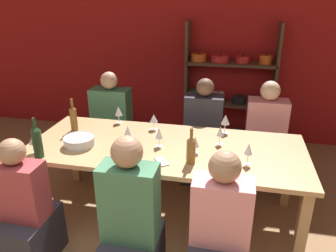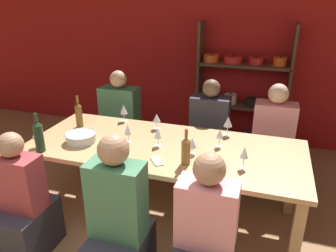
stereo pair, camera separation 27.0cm
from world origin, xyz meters
TOP-DOWN VIEW (x-y plane):
  - wall_back_red at (0.00, 3.83)m, footprint 8.80×0.06m
  - shelf_unit at (0.60, 3.63)m, footprint 1.22×0.30m
  - dining_table at (0.16, 1.76)m, footprint 2.46×1.01m
  - mixing_bowl at (-0.60, 1.60)m, footprint 0.28×0.28m
  - wine_bottle_green at (0.43, 1.49)m, footprint 0.07×0.07m
  - wine_bottle_dark at (-0.80, 1.91)m, footprint 0.07×0.07m
  - wine_bottle_amber at (-0.82, 1.33)m, footprint 0.08×0.08m
  - wine_glass_white_a at (0.66, 2.16)m, footprint 0.08×0.08m
  - wine_glass_white_b at (0.87, 1.57)m, footprint 0.06×0.06m
  - wine_glass_red_a at (-0.90, 1.39)m, footprint 0.08×0.08m
  - wine_glass_empty_a at (-0.44, 2.19)m, footprint 0.08×0.08m
  - wine_glass_white_c at (-0.18, 1.73)m, footprint 0.07×0.07m
  - wine_glass_red_b at (0.43, 1.68)m, footprint 0.08×0.08m
  - wine_glass_red_c at (0.63, 1.89)m, footprint 0.06×0.06m
  - wine_glass_white_d at (0.11, 1.74)m, footprint 0.07×0.07m
  - wine_glass_white_e at (-0.04, 2.10)m, footprint 0.08×0.08m
  - cell_phone at (0.20, 1.45)m, footprint 0.15×0.16m
  - person_near_a at (0.71, 0.97)m, footprint 0.39×0.49m
  - person_far_a at (0.41, 2.58)m, footprint 0.42×0.52m
  - person_near_b at (0.10, 0.91)m, footprint 0.38×0.48m
  - person_far_b at (-0.70, 2.64)m, footprint 0.45×0.57m
  - person_near_c at (-0.78, 0.97)m, footprint 0.38×0.47m
  - person_far_c at (1.09, 2.65)m, footprint 0.43×0.54m

SIDE VIEW (x-z plane):
  - person_near_c at x=-0.78m, z-range -0.15..0.93m
  - person_near_a at x=0.71m, z-range -0.15..0.99m
  - person_far_c at x=1.09m, z-range -0.16..1.01m
  - person_far_b at x=-0.70m, z-range -0.17..1.02m
  - person_far_a at x=0.41m, z-range -0.16..1.02m
  - person_near_b at x=0.10m, z-range -0.16..1.05m
  - dining_table at x=0.16m, z-range 0.30..1.05m
  - shelf_unit at x=0.60m, z-range -0.15..1.53m
  - cell_phone at x=0.20m, z-range 0.76..0.77m
  - mixing_bowl at x=-0.60m, z-range 0.76..0.84m
  - wine_glass_red_b at x=0.43m, z-range 0.78..0.93m
  - wine_glass_white_e at x=-0.04m, z-range 0.79..0.95m
  - wine_glass_red_c at x=0.63m, z-range 0.79..0.96m
  - wine_glass_white_c at x=-0.18m, z-range 0.79..0.96m
  - wine_bottle_green at x=0.43m, z-range 0.73..1.03m
  - wine_glass_white_d at x=0.11m, z-range 0.79..0.96m
  - wine_glass_red_a at x=-0.90m, z-range 0.79..0.97m
  - wine_glass_white_b at x=0.87m, z-range 0.79..0.98m
  - wine_glass_empty_a at x=-0.44m, z-range 0.79..0.98m
  - wine_bottle_dark at x=-0.80m, z-range 0.72..1.05m
  - wine_glass_white_a at x=0.66m, z-range 0.79..0.98m
  - wine_bottle_amber at x=-0.82m, z-range 0.72..1.07m
  - wall_back_red at x=0.00m, z-range 0.00..2.70m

